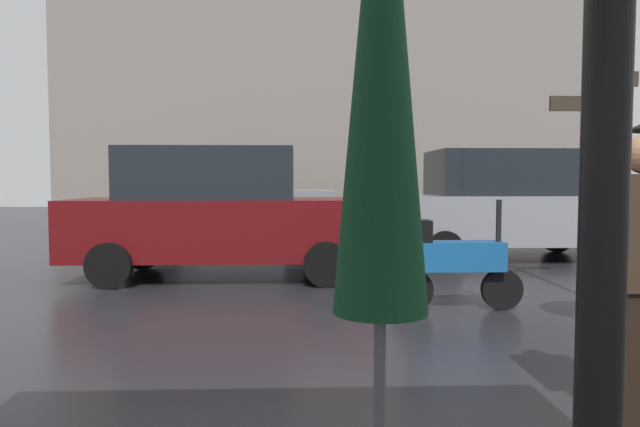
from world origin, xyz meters
name	(u,v)px	position (x,y,z in m)	size (l,w,h in m)	color
folded_patio_umbrella_near	(381,90)	(-0.62, -0.46, 1.70)	(0.45, 0.45, 2.64)	black
parked_scooter	(454,261)	(0.86, 4.07, 0.56)	(1.47, 0.32, 1.23)	black
parked_car_left	(503,205)	(2.93, 8.20, 0.99)	(4.24, 1.96, 2.00)	gray
parked_car_right	(234,201)	(-2.25, 10.10, 1.01)	(4.15, 2.06, 1.97)	gray
parked_car_distant	(221,213)	(-2.01, 6.33, 0.97)	(4.49, 1.84, 1.92)	#590C0F
street_signpost	(591,153)	(2.71, 4.68, 1.78)	(1.08, 0.08, 2.93)	black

